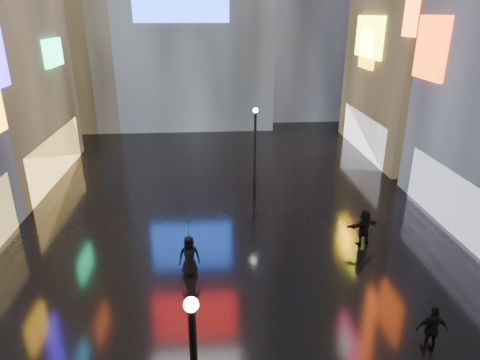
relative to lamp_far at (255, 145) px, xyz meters
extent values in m
plane|color=black|center=(-1.73, -2.78, -2.94)|extent=(140.00, 140.00, 0.00)
cube|color=#FFC659|center=(-12.83, 3.22, -1.44)|extent=(0.20, 10.00, 3.00)
cube|color=#18DA7C|center=(-12.58, 5.04, 4.97)|extent=(0.25, 3.00, 1.71)
cube|color=white|center=(9.37, -5.78, -1.44)|extent=(0.20, 9.00, 3.00)
cube|color=#F2410C|center=(9.12, -1.66, 5.64)|extent=(0.25, 2.99, 3.26)
cube|color=white|center=(9.37, 7.22, -1.44)|extent=(0.20, 9.00, 3.00)
cube|color=#DDF218|center=(9.12, 7.54, 5.71)|extent=(0.25, 4.92, 2.91)
cube|color=orange|center=(9.12, 7.65, 4.90)|extent=(0.25, 2.63, 2.87)
sphere|color=white|center=(-3.21, -17.45, 2.11)|extent=(0.30, 0.30, 0.30)
cylinder|color=black|center=(0.00, 0.00, -0.44)|extent=(0.16, 0.16, 5.00)
sphere|color=white|center=(0.00, 0.00, 2.11)|extent=(0.30, 0.30, 0.30)
imported|color=black|center=(4.24, -13.84, -2.09)|extent=(1.04, 0.54, 1.70)
imported|color=black|center=(-3.71, -8.84, -2.05)|extent=(0.92, 0.64, 1.79)
imported|color=black|center=(4.45, -6.90, -2.07)|extent=(1.70, 0.92, 1.75)
imported|color=black|center=(-3.71, -8.84, -0.75)|extent=(0.95, 0.93, 0.82)
camera|label=1|loc=(-2.78, -24.36, 7.43)|focal=32.00mm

